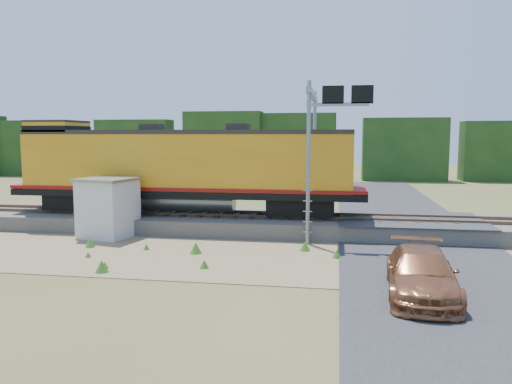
% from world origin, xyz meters
% --- Properties ---
extents(ground, '(140.00, 140.00, 0.00)m').
position_xyz_m(ground, '(0.00, 0.00, 0.00)').
color(ground, '#475123').
rests_on(ground, ground).
extents(ballast, '(70.00, 5.00, 0.80)m').
position_xyz_m(ballast, '(0.00, 6.00, 0.40)').
color(ballast, slate).
rests_on(ballast, ground).
extents(rails, '(70.00, 1.54, 0.16)m').
position_xyz_m(rails, '(0.00, 6.00, 0.88)').
color(rails, brown).
rests_on(rails, ballast).
extents(dirt_shoulder, '(26.00, 8.00, 0.03)m').
position_xyz_m(dirt_shoulder, '(-2.00, 0.50, 0.01)').
color(dirt_shoulder, '#8C7754').
rests_on(dirt_shoulder, ground).
extents(road, '(7.00, 66.00, 0.86)m').
position_xyz_m(road, '(7.00, 0.74, 0.09)').
color(road, '#38383A').
rests_on(road, ground).
extents(tree_line_north, '(130.00, 3.00, 6.50)m').
position_xyz_m(tree_line_north, '(0.00, 38.00, 3.07)').
color(tree_line_north, '#1A3D16').
rests_on(tree_line_north, ground).
extents(weed_clumps, '(15.00, 6.20, 0.56)m').
position_xyz_m(weed_clumps, '(-3.50, 0.10, 0.00)').
color(weed_clumps, '#36681D').
rests_on(weed_clumps, ground).
extents(locomotive, '(18.73, 2.86, 4.83)m').
position_xyz_m(locomotive, '(-4.81, 6.00, 3.34)').
color(locomotive, black).
rests_on(locomotive, rails).
extents(shed, '(2.91, 2.91, 2.92)m').
position_xyz_m(shed, '(-7.69, 3.25, 1.48)').
color(shed, silver).
rests_on(shed, ground).
extents(signal_gantry, '(2.93, 6.20, 7.40)m').
position_xyz_m(signal_gantry, '(2.44, 5.32, 5.53)').
color(signal_gantry, gray).
rests_on(signal_gantry, ground).
extents(car, '(2.38, 5.15, 1.46)m').
position_xyz_m(car, '(6.01, -3.74, 0.73)').
color(car, '#9F5E3B').
rests_on(car, ground).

